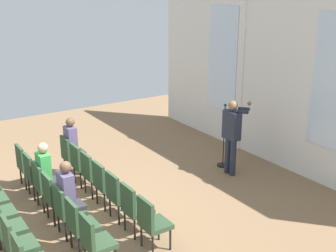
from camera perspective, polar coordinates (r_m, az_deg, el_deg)
The scene contains 23 objects.
ground_plane at distance 8.61m, azimuth -14.04°, elevation -11.77°, with size 14.09×14.09×0.00m, color #846647.
rear_partition at distance 10.67m, azimuth 13.60°, elevation 6.99°, with size 8.84×0.14×4.50m.
speaker at distance 9.98m, azimuth 8.32°, elevation -0.78°, with size 0.50×0.69×1.74m.
mic_stand at distance 10.61m, azimuth 7.19°, elevation -3.48°, with size 0.28×0.28×1.55m.
chair_r0_c0 at distance 10.18m, azimuth -12.57°, elevation -3.54°, with size 0.46×0.44×0.94m.
audience_r0_c0 at distance 10.13m, azimuth -12.24°, elevation -2.25°, with size 0.36×0.39×1.38m.
chair_r0_c1 at distance 9.67m, azimuth -11.30°, elevation -4.63°, with size 0.46×0.44×0.94m.
chair_r0_c2 at distance 9.17m, azimuth -9.88°, elevation -5.84°, with size 0.46×0.44×0.94m.
chair_r0_c3 at distance 8.67m, azimuth -8.28°, elevation -7.18°, with size 0.46×0.44×0.94m.
chair_r0_c4 at distance 8.19m, azimuth -6.49°, elevation -8.68°, with size 0.46×0.44×0.94m.
chair_r0_c5 at distance 7.73m, azimuth -4.47°, elevation -10.35°, with size 0.46×0.44×0.94m.
chair_r0_c6 at distance 7.28m, azimuth -2.16°, elevation -12.21°, with size 0.46×0.44×0.94m.
chair_r1_c0 at distance 9.91m, azimuth -17.99°, elevation -4.62°, with size 0.46×0.44×0.94m.
chair_r1_c1 at distance 9.38m, azimuth -16.99°, elevation -5.81°, with size 0.46×0.44×0.94m.
chair_r1_c2 at distance 8.86m, azimuth -15.86°, elevation -7.15°, with size 0.46×0.44×0.94m.
audience_r1_c2 at distance 8.80m, azimuth -15.48°, elevation -5.77°, with size 0.36×0.39×1.35m.
chair_r1_c3 at distance 8.35m, azimuth -14.58°, elevation -8.64°, with size 0.46×0.44×0.94m.
chair_r1_c4 at distance 7.85m, azimuth -13.13°, elevation -10.32°, with size 0.46×0.44×0.94m.
audience_r1_c4 at distance 7.77m, azimuth -12.71°, elevation -8.69°, with size 0.36×0.39×1.38m.
chair_r1_c5 at distance 7.36m, azimuth -11.47°, elevation -12.22°, with size 0.46×0.44×0.94m.
chair_r1_c6 at distance 6.89m, azimuth -9.54°, elevation -14.37°, with size 0.46×0.44×0.94m.
chair_r2_c4 at distance 7.63m, azimuth -20.34°, elevation -11.93°, with size 0.46×0.44×0.94m.
chair_r2_c5 at distance 7.12m, azimuth -19.17°, elevation -14.04°, with size 0.46×0.44×0.94m.
Camera 1 is at (7.17, -2.27, 4.19)m, focal length 46.85 mm.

